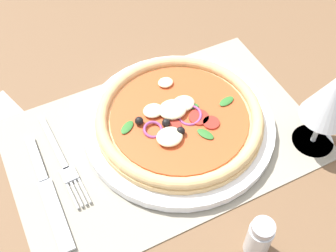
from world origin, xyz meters
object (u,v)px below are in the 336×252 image
at_px(plate, 179,124).
at_px(pizza, 179,117).
at_px(fork, 64,164).
at_px(pepper_shaker, 259,238).
at_px(knife, 48,191).
at_px(wine_glass, 332,97).

bearing_deg(plate, pizza, -4.61).
xyz_separation_m(plate, fork, (0.18, -0.01, -0.01)).
bearing_deg(pepper_shaker, knife, -42.34).
relative_size(wine_glass, pepper_shaker, 2.22).
xyz_separation_m(fork, pepper_shaker, (-0.18, 0.23, 0.03)).
bearing_deg(wine_glass, pepper_shaker, 30.84).
xyz_separation_m(plate, knife, (0.22, 0.02, -0.00)).
bearing_deg(pepper_shaker, wine_glass, -149.16).
relative_size(fork, wine_glass, 1.21).
relative_size(pizza, fork, 1.44).
bearing_deg(fork, wine_glass, 67.31).
relative_size(plate, wine_glass, 2.00).
height_order(fork, knife, knife).
xyz_separation_m(knife, pepper_shaker, (-0.22, 0.20, 0.03)).
bearing_deg(knife, plate, 96.21).
bearing_deg(pizza, plate, 175.39).
xyz_separation_m(plate, pepper_shaker, (0.00, 0.22, 0.02)).
bearing_deg(pepper_shaker, fork, -51.81).
distance_m(knife, wine_glass, 0.42).
bearing_deg(plate, fork, -4.26).
relative_size(knife, wine_glass, 1.34).
bearing_deg(knife, fork, 135.64).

